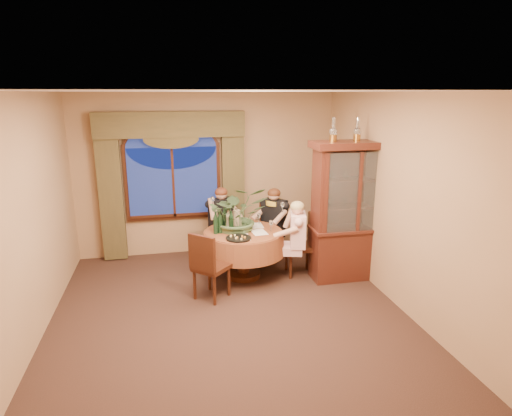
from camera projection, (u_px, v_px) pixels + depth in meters
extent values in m
plane|color=black|center=(231.00, 317.00, 5.49)|extent=(5.00, 5.00, 0.00)
plane|color=#9B7552|center=(208.00, 175.00, 7.48)|extent=(4.50, 0.00, 4.50)
plane|color=#9B7552|center=(400.00, 202.00, 5.58)|extent=(0.00, 5.00, 5.00)
plane|color=white|center=(227.00, 91.00, 4.76)|extent=(5.00, 5.00, 0.00)
cube|color=#443D22|center=(111.00, 193.00, 7.10)|extent=(0.38, 0.14, 2.32)
cube|color=#443D22|center=(233.00, 187.00, 7.51)|extent=(0.38, 0.14, 2.32)
cylinder|color=maroon|center=(243.00, 254.00, 6.61)|extent=(1.32, 1.32, 0.75)
cube|color=#3A1711|center=(352.00, 212.00, 6.43)|extent=(1.31, 0.52, 2.11)
cube|color=black|center=(300.00, 245.00, 6.69)|extent=(0.45, 0.45, 0.96)
cube|color=black|center=(266.00, 233.00, 7.28)|extent=(0.59, 0.59, 0.96)
cube|color=black|center=(226.00, 232.00, 7.32)|extent=(0.49, 0.49, 0.96)
cube|color=black|center=(211.00, 265.00, 5.90)|extent=(0.59, 0.59, 0.96)
imported|color=#405E39|center=(237.00, 192.00, 6.45)|extent=(0.90, 1.00, 0.78)
imported|color=#46592B|center=(247.00, 230.00, 6.48)|extent=(0.17, 0.17, 0.05)
cylinder|color=black|center=(238.00, 238.00, 6.15)|extent=(0.37, 0.37, 0.02)
cylinder|color=tan|center=(217.00, 220.00, 6.47)|extent=(0.07, 0.07, 0.33)
cylinder|color=black|center=(220.00, 222.00, 6.37)|extent=(0.07, 0.07, 0.33)
cylinder|color=black|center=(231.00, 222.00, 6.41)|extent=(0.07, 0.07, 0.33)
cylinder|color=tan|center=(228.00, 221.00, 6.46)|extent=(0.07, 0.07, 0.33)
cylinder|color=black|center=(216.00, 223.00, 6.34)|extent=(0.07, 0.07, 0.33)
cylinder|color=black|center=(224.00, 218.00, 6.58)|extent=(0.07, 0.07, 0.33)
cube|color=white|center=(259.00, 232.00, 6.43)|extent=(0.24, 0.32, 0.00)
cube|color=white|center=(256.00, 226.00, 6.76)|extent=(0.22, 0.31, 0.00)
cube|color=white|center=(242.00, 237.00, 6.21)|extent=(0.22, 0.31, 0.00)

